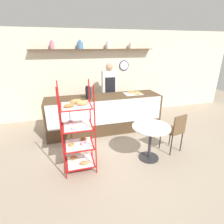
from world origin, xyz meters
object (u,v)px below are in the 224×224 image
(person_worker, at_px, (109,91))
(cafe_chair, at_px, (175,129))
(cafe_table, at_px, (151,134))
(coffee_carafe, at_px, (88,92))
(pastry_rack, at_px, (78,133))
(donut_tray_counter, at_px, (134,93))

(person_worker, distance_m, cafe_chair, 2.32)
(cafe_chair, bearing_deg, cafe_table, -7.58)
(coffee_carafe, bearing_deg, pastry_rack, -106.55)
(pastry_rack, distance_m, cafe_chair, 2.07)
(pastry_rack, relative_size, cafe_table, 2.21)
(pastry_rack, relative_size, person_worker, 0.96)
(cafe_table, bearing_deg, person_worker, 97.53)
(pastry_rack, xyz_separation_m, cafe_chair, (2.06, -0.01, -0.19))
(pastry_rack, height_order, donut_tray_counter, pastry_rack)
(person_worker, bearing_deg, donut_tray_counter, -48.29)
(pastry_rack, relative_size, coffee_carafe, 5.04)
(person_worker, bearing_deg, pastry_rack, -118.77)
(cafe_table, xyz_separation_m, donut_tray_counter, (0.27, 1.55, 0.44))
(person_worker, height_order, donut_tray_counter, person_worker)
(cafe_table, xyz_separation_m, coffee_carafe, (-1.03, 1.45, 0.58))
(cafe_chair, xyz_separation_m, coffee_carafe, (-1.66, 1.37, 0.59))
(pastry_rack, xyz_separation_m, cafe_table, (1.43, -0.09, -0.19))
(cafe_table, xyz_separation_m, cafe_chair, (0.63, 0.08, -0.00))
(cafe_chair, bearing_deg, pastry_rack, -15.03)
(cafe_table, relative_size, donut_tray_counter, 1.55)
(coffee_carafe, bearing_deg, person_worker, 44.41)
(pastry_rack, xyz_separation_m, coffee_carafe, (0.40, 1.36, 0.39))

